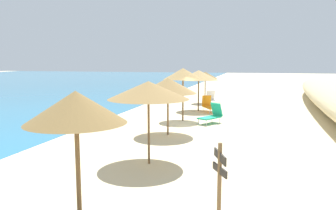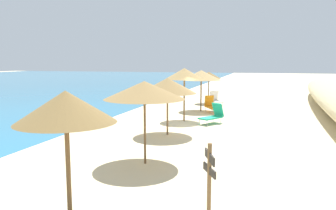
# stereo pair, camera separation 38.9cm
# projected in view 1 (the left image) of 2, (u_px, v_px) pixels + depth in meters

# --- Properties ---
(ground_plane) EXTENTS (160.00, 160.00, 0.00)m
(ground_plane) POSITION_uv_depth(u_px,v_px,m) (205.00, 129.00, 16.29)
(ground_plane) COLOR beige
(beach_umbrella_0) EXTENTS (2.09, 2.09, 2.71)m
(beach_umbrella_0) POSITION_uv_depth(u_px,v_px,m) (76.00, 107.00, 6.77)
(beach_umbrella_0) COLOR brown
(beach_umbrella_0) RESTS_ON ground_plane
(beach_umbrella_1) EXTENTS (2.59, 2.59, 2.68)m
(beach_umbrella_1) POSITION_uv_depth(u_px,v_px,m) (148.00, 90.00, 10.50)
(beach_umbrella_1) COLOR brown
(beach_umbrella_1) RESTS_ON ground_plane
(beach_umbrella_2) EXTENTS (2.58, 2.58, 2.57)m
(beach_umbrella_2) POSITION_uv_depth(u_px,v_px,m) (168.00, 86.00, 14.74)
(beach_umbrella_2) COLOR brown
(beach_umbrella_2) RESTS_ON ground_plane
(beach_umbrella_3) EXTENTS (2.18, 2.18, 2.92)m
(beach_umbrella_3) POSITION_uv_depth(u_px,v_px,m) (183.00, 74.00, 18.25)
(beach_umbrella_3) COLOR brown
(beach_umbrella_3) RESTS_ON ground_plane
(beach_umbrella_4) EXTENTS (2.60, 2.60, 2.71)m
(beach_umbrella_4) POSITION_uv_depth(u_px,v_px,m) (199.00, 75.00, 21.92)
(beach_umbrella_4) COLOR brown
(beach_umbrella_4) RESTS_ON ground_plane
(beach_umbrella_5) EXTENTS (1.91, 1.91, 2.47)m
(beach_umbrella_5) POSITION_uv_depth(u_px,v_px,m) (205.00, 75.00, 25.98)
(beach_umbrella_5) COLOR brown
(beach_umbrella_5) RESTS_ON ground_plane
(lounge_chair_0) EXTENTS (1.57, 1.24, 1.04)m
(lounge_chair_0) POSITION_uv_depth(u_px,v_px,m) (212.00, 99.00, 25.39)
(lounge_chair_0) COLOR white
(lounge_chair_0) RESTS_ON ground_plane
(lounge_chair_1) EXTENTS (1.54, 1.28, 1.08)m
(lounge_chair_1) POSITION_uv_depth(u_px,v_px,m) (212.00, 115.00, 17.72)
(lounge_chair_1) COLOR #199972
(lounge_chair_1) RESTS_ON ground_plane
(lounge_chair_2) EXTENTS (1.62, 1.25, 1.05)m
(lounge_chair_2) POSITION_uv_depth(u_px,v_px,m) (209.00, 105.00, 21.72)
(lounge_chair_2) COLOR orange
(lounge_chair_2) RESTS_ON ground_plane
(wooden_signpost) EXTENTS (0.79, 0.38, 1.61)m
(wooden_signpost) POSITION_uv_depth(u_px,v_px,m) (220.00, 173.00, 7.01)
(wooden_signpost) COLOR brown
(wooden_signpost) RESTS_ON ground_plane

